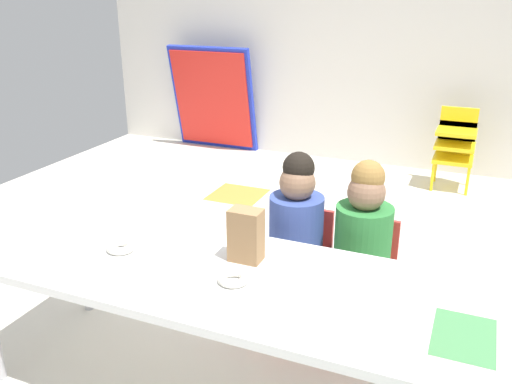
{
  "coord_description": "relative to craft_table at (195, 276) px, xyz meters",
  "views": [
    {
      "loc": [
        0.89,
        -2.48,
        1.63
      ],
      "look_at": [
        0.08,
        -0.57,
        0.84
      ],
      "focal_mm": 37.87,
      "sensor_mm": 36.0,
      "label": 1
    }
  ],
  "objects": [
    {
      "name": "donut_powdered_on_plate",
      "position": [
        0.21,
        -0.07,
        0.07
      ],
      "size": [
        0.12,
        0.12,
        0.03
      ],
      "primitive_type": "torus",
      "color": "white",
      "rests_on": "craft_table"
    },
    {
      "name": "donut_powdered_loose",
      "position": [
        -0.35,
        -0.0,
        0.07
      ],
      "size": [
        0.12,
        0.12,
        0.03
      ],
      "primitive_type": "torus",
      "color": "white",
      "rests_on": "craft_table"
    },
    {
      "name": "craft_table",
      "position": [
        0.0,
        0.0,
        0.0
      ],
      "size": [
        1.84,
        0.72,
        0.59
      ],
      "color": "white",
      "rests_on": "ground_plane"
    },
    {
      "name": "paper_plate_near_edge",
      "position": [
        0.21,
        -0.07,
        0.05
      ],
      "size": [
        0.18,
        0.18,
        0.01
      ],
      "primitive_type": "cylinder",
      "color": "white",
      "rests_on": "craft_table"
    },
    {
      "name": "seated_child_middle_seat",
      "position": [
        0.55,
        0.59,
        0.01
      ],
      "size": [
        0.32,
        0.31,
        0.92
      ],
      "color": "red",
      "rests_on": "ground_plane"
    },
    {
      "name": "paper_plate_center_table",
      "position": [
        -0.63,
        -0.15,
        0.05
      ],
      "size": [
        0.18,
        0.18,
        0.01
      ],
      "primitive_type": "cylinder",
      "color": "white",
      "rests_on": "craft_table"
    },
    {
      "name": "paper_bag_brown",
      "position": [
        0.17,
        0.13,
        0.16
      ],
      "size": [
        0.13,
        0.09,
        0.22
      ],
      "primitive_type": "cube",
      "color": "#9E754C",
      "rests_on": "craft_table"
    },
    {
      "name": "kid_chair_yellow_stack",
      "position": [
        0.81,
        3.07,
        -0.15
      ],
      "size": [
        0.32,
        0.3,
        0.68
      ],
      "color": "yellow",
      "rests_on": "ground_plane"
    },
    {
      "name": "ground_plane",
      "position": [
        0.09,
        0.83,
        -0.55
      ],
      "size": [
        5.86,
        5.41,
        0.02
      ],
      "color": "silver"
    },
    {
      "name": "folded_activity_table",
      "position": [
        -1.63,
        3.33,
        -0.0
      ],
      "size": [
        0.9,
        0.29,
        1.09
      ],
      "color": "#1E33BF",
      "rests_on": "ground_plane"
    },
    {
      "name": "seated_child_near_camera",
      "position": [
        0.23,
        0.59,
        0.01
      ],
      "size": [
        0.32,
        0.32,
        0.92
      ],
      "color": "red",
      "rests_on": "ground_plane"
    },
    {
      "name": "back_wall",
      "position": [
        0.08,
        3.53,
        0.73
      ],
      "size": [
        5.86,
        0.1,
        2.55
      ],
      "primitive_type": "cube",
      "color": "beige",
      "rests_on": "ground_plane"
    }
  ]
}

